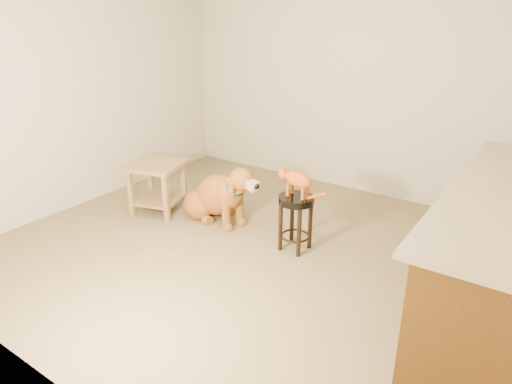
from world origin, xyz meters
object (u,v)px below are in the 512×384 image
Objects in this scene: wood_stool at (493,197)px; side_table at (157,180)px; tabby_kitten at (296,180)px; padded_stool at (296,212)px; golden_retriever at (219,196)px.

side_table is (-3.07, -1.45, -0.03)m from wood_stool.
tabby_kitten is at bearing -136.77° from wood_stool.
side_table is at bearing -174.45° from tabby_kitten.
tabby_kitten is (1.65, 0.12, 0.32)m from side_table.
tabby_kitten is (-0.01, 0.00, 0.31)m from padded_stool.
padded_stool is at bearing -5.72° from tabby_kitten.
padded_stool is 0.68× the size of wood_stool.
wood_stool is at bearing 25.36° from side_table.
golden_retriever is at bearing -152.36° from wood_stool.
padded_stool is 1.13× the size of tabby_kitten.
golden_retriever reaches higher than padded_stool.
wood_stool is at bearing 44.77° from tabby_kitten.
tabby_kitten is (-1.43, -1.34, 0.28)m from wood_stool.
golden_retriever is (-0.97, 0.09, -0.11)m from padded_stool.
tabby_kitten is at bearing 4.01° from side_table.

